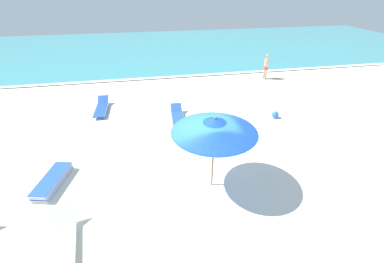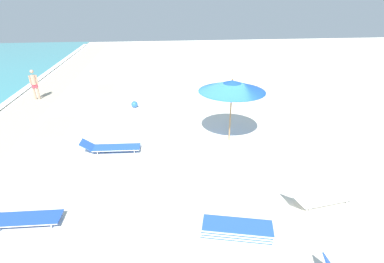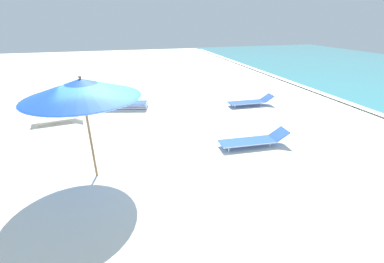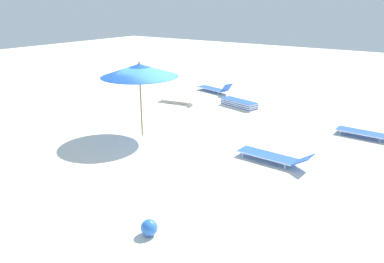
{
  "view_description": "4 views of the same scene",
  "coord_description": "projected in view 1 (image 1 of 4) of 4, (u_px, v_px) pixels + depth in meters",
  "views": [
    {
      "loc": [
        -1.5,
        -7.32,
        6.24
      ],
      "look_at": [
        0.23,
        1.67,
        0.78
      ],
      "focal_mm": 24.0,
      "sensor_mm": 36.0,
      "label": 1
    },
    {
      "loc": [
        -10.81,
        2.1,
        5.74
      ],
      "look_at": [
        -0.07,
        0.9,
        0.73
      ],
      "focal_mm": 28.0,
      "sensor_mm": 36.0,
      "label": 2
    },
    {
      "loc": [
        6.78,
        0.16,
        3.88
      ],
      "look_at": [
        0.28,
        1.95,
        0.9
      ],
      "focal_mm": 24.0,
      "sensor_mm": 36.0,
      "label": 3
    },
    {
      "loc": [
        9.95,
        8.09,
        4.64
      ],
      "look_at": [
        0.69,
        1.62,
        0.7
      ],
      "focal_mm": 35.0,
      "sensor_mm": 36.0,
      "label": 4
    }
  ],
  "objects": [
    {
      "name": "beachgoer_wading_adult",
      "position": [
        266.0,
        65.0,
        18.12
      ],
      "size": [
        0.27,
        0.44,
        1.76
      ],
      "rotation": [
        0.0,
        0.0,
        4.88
      ],
      "color": "tan",
      "rests_on": "ground_plane"
    },
    {
      "name": "beach_umbrella",
      "position": [
        215.0,
        126.0,
        7.82
      ],
      "size": [
        2.7,
        2.7,
        2.69
      ],
      "color": "#9E7547",
      "rests_on": "ground_plane"
    },
    {
      "name": "sun_lounger_near_water_left",
      "position": [
        63.0,
        242.0,
        6.82
      ],
      "size": [
        0.91,
        2.09,
        0.59
      ],
      "rotation": [
        0.0,
        0.0,
        0.16
      ],
      "color": "white",
      "rests_on": "ground_plane"
    },
    {
      "name": "beach_ball",
      "position": [
        275.0,
        115.0,
        13.3
      ],
      "size": [
        0.36,
        0.36,
        0.36
      ],
      "color": "blue",
      "rests_on": "ground_plane"
    },
    {
      "name": "sun_lounger_under_umbrella",
      "position": [
        101.0,
        108.0,
        13.97
      ],
      "size": [
        0.68,
        2.21,
        0.47
      ],
      "rotation": [
        0.0,
        0.0,
        -0.03
      ],
      "color": "blue",
      "rests_on": "ground_plane"
    },
    {
      "name": "ocean_water",
      "position": [
        156.0,
        48.0,
        26.78
      ],
      "size": [
        60.0,
        19.37,
        0.07
      ],
      "color": "teal",
      "rests_on": "ground_plane"
    },
    {
      "name": "lounger_stack",
      "position": [
        53.0,
        181.0,
        8.96
      ],
      "size": [
        1.05,
        1.96,
        0.32
      ],
      "rotation": [
        0.0,
        0.0,
        -0.24
      ],
      "color": "blue",
      "rests_on": "ground_plane"
    },
    {
      "name": "ground_plane",
      "position": [
        194.0,
        174.0,
        9.66
      ],
      "size": [
        60.0,
        60.0,
        0.16
      ],
      "color": "silver"
    },
    {
      "name": "sun_lounger_near_water_right",
      "position": [
        178.0,
        117.0,
        12.99
      ],
      "size": [
        0.72,
        2.32,
        0.49
      ],
      "rotation": [
        0.0,
        0.0,
        -0.05
      ],
      "color": "blue",
      "rests_on": "ground_plane"
    }
  ]
}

